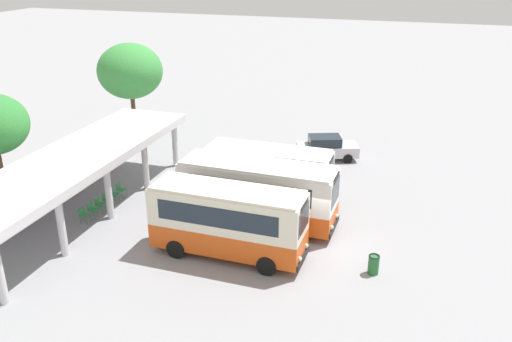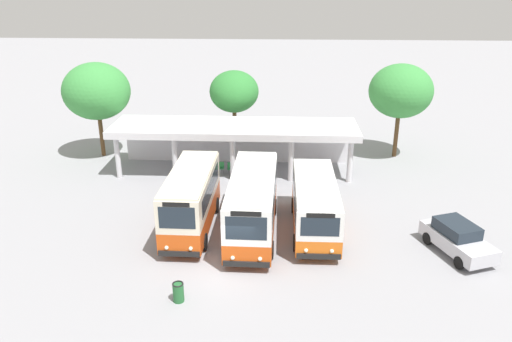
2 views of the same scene
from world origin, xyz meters
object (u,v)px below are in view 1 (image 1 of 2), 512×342
Objects in this scene: parked_car_flank at (327,148)px; waiting_chair_fourth_seat at (107,198)px; waiting_chair_second_from_end at (92,209)px; waiting_chair_end_by_column at (83,214)px; waiting_chair_far_end_seat at (120,189)px; city_bus_second_in_row at (258,191)px; waiting_chair_fifth_seat at (114,193)px; waiting_chair_middle_seat at (99,203)px; city_bus_nearest_orange at (228,219)px; city_bus_middle_cream at (268,170)px; litter_bin_apron at (374,264)px.

waiting_chair_fourth_seat is (-11.06, 10.10, -0.30)m from parked_car_flank.
waiting_chair_end_by_column is at bearing 173.63° from waiting_chair_second_from_end.
waiting_chair_fourth_seat is 1.36m from waiting_chair_far_end_seat.
waiting_chair_fourth_seat and waiting_chair_far_end_seat have the same top height.
waiting_chair_fifth_seat is (0.03, 8.55, -1.33)m from city_bus_second_in_row.
parked_car_flank is 14.49m from waiting_chair_fifth_seat.
waiting_chair_middle_seat is at bearing 178.00° from waiting_chair_far_end_seat.
waiting_chair_second_from_end is 0.68m from waiting_chair_middle_seat.
waiting_chair_second_from_end is at bearing 80.79° from city_bus_nearest_orange.
waiting_chair_fourth_seat is (2.04, -0.10, 0.00)m from waiting_chair_end_by_column.
waiting_chair_second_from_end is at bearing 123.50° from city_bus_middle_cream.
city_bus_nearest_orange reaches higher than waiting_chair_fifth_seat.
city_bus_second_in_row is 9.16m from waiting_chair_end_by_column.
waiting_chair_end_by_column and waiting_chair_fifth_seat have the same top height.
parked_car_flank is at bearing -15.95° from city_bus_middle_cream.
city_bus_second_in_row reaches higher than waiting_chair_second_from_end.
waiting_chair_fifth_seat is (1.36, -0.05, 0.00)m from waiting_chair_middle_seat.
city_bus_nearest_orange reaches higher than parked_car_flank.
waiting_chair_second_from_end is 1.00× the size of waiting_chair_middle_seat.
waiting_chair_end_by_column is 1.00× the size of waiting_chair_fifth_seat.
waiting_chair_far_end_seat is at bearing -1.11° from waiting_chair_second_from_end.
parked_car_flank is at bearing 19.57° from litter_bin_apron.
waiting_chair_end_by_column is 3.41m from waiting_chair_far_end_seat.
litter_bin_apron reaches higher than waiting_chair_end_by_column.
city_bus_second_in_row reaches higher than waiting_chair_end_by_column.
waiting_chair_far_end_seat is at bearing -2.00° from waiting_chair_middle_seat.
waiting_chair_far_end_seat is at bearing -1.97° from waiting_chair_fifth_seat.
parked_car_flank is 5.12× the size of waiting_chair_far_end_seat.
waiting_chair_second_from_end and waiting_chair_fourth_seat have the same top height.
parked_car_flank is at bearing -8.50° from city_bus_second_in_row.
waiting_chair_fifth_seat is at bearing -0.13° from waiting_chair_fourth_seat.
city_bus_second_in_row is at bearing -81.15° from waiting_chair_middle_seat.
waiting_chair_far_end_seat is (4.06, 8.18, -1.34)m from city_bus_nearest_orange.
waiting_chair_second_from_end is 1.00× the size of waiting_chair_fifth_seat.
waiting_chair_middle_seat is at bearing 177.99° from waiting_chair_fifth_seat.
litter_bin_apron is at bearing -95.84° from waiting_chair_middle_seat.
waiting_chair_far_end_seat is (2.73, -0.05, 0.00)m from waiting_chair_second_from_end.
city_bus_second_in_row is 9.46× the size of waiting_chair_middle_seat.
parked_car_flank is at bearing -40.85° from waiting_chair_middle_seat.
city_bus_middle_cream is 1.66× the size of parked_car_flank.
city_bus_nearest_orange is at bearing -108.20° from waiting_chair_fourth_seat.
city_bus_nearest_orange is 8.44m from waiting_chair_end_by_column.
city_bus_nearest_orange is 6.71m from city_bus_middle_cream.
waiting_chair_fourth_seat is 0.68m from waiting_chair_fifth_seat.
parked_car_flank is 13.99m from waiting_chair_far_end_seat.
litter_bin_apron is (0.50, -6.61, -1.41)m from city_bus_nearest_orange.
city_bus_second_in_row is at bearing 65.48° from litter_bin_apron.
waiting_chair_second_from_end is at bearing -6.37° from waiting_chair_end_by_column.
city_bus_second_in_row is 8.65m from waiting_chair_fifth_seat.
waiting_chair_end_by_column is 2.73m from waiting_chair_fifth_seat.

